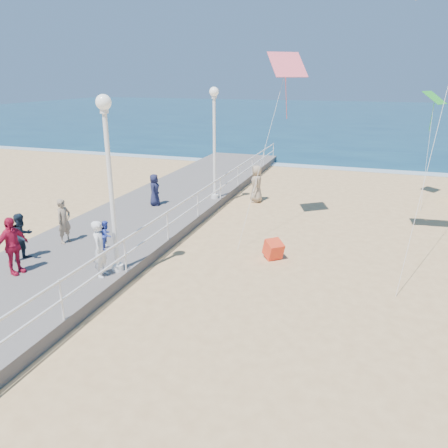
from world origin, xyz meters
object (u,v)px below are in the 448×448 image
(spectator_4, at_px, (154,190))
(spectator_7, at_px, (22,237))
(lamp_post_mid, at_px, (109,168))
(toddler_held, at_px, (106,235))
(box_kite, at_px, (273,251))
(lamp_post_far, at_px, (214,132))
(woman_holding_toddler, at_px, (100,249))
(beach_walker_c, at_px, (257,184))
(spectator_3, at_px, (12,246))
(spectator_6, at_px, (64,221))

(spectator_4, distance_m, spectator_7, 7.25)
(lamp_post_mid, xyz_separation_m, spectator_4, (-2.25, 6.95, -2.52))
(toddler_held, height_order, box_kite, toddler_held)
(lamp_post_far, distance_m, woman_holding_toddler, 9.78)
(lamp_post_far, distance_m, box_kite, 7.82)
(spectator_4, relative_size, box_kite, 2.48)
(beach_walker_c, bearing_deg, spectator_7, -38.33)
(woman_holding_toddler, relative_size, spectator_7, 1.10)
(toddler_held, height_order, beach_walker_c, toddler_held)
(woman_holding_toddler, bearing_deg, spectator_4, 2.30)
(spectator_4, bearing_deg, lamp_post_mid, -175.28)
(spectator_3, xyz_separation_m, spectator_6, (-0.24, 2.72, -0.09))
(spectator_3, relative_size, spectator_4, 1.22)
(spectator_3, bearing_deg, beach_walker_c, -10.98)
(spectator_3, distance_m, spectator_7, 1.13)
(spectator_7, relative_size, box_kite, 2.65)
(lamp_post_mid, xyz_separation_m, spectator_7, (-3.38, -0.21, -2.47))
(woman_holding_toddler, xyz_separation_m, toddler_held, (0.15, 0.15, 0.41))
(lamp_post_far, xyz_separation_m, beach_walker_c, (1.78, 1.40, -2.71))
(woman_holding_toddler, distance_m, beach_walker_c, 11.07)
(spectator_3, relative_size, box_kite, 3.02)
(toddler_held, xyz_separation_m, box_kite, (4.32, 3.69, -1.39))
(spectator_3, relative_size, beach_walker_c, 0.95)
(woman_holding_toddler, xyz_separation_m, spectator_3, (-2.62, -0.72, 0.03))
(lamp_post_far, height_order, spectator_7, lamp_post_far)
(spectator_3, height_order, spectator_6, spectator_3)
(lamp_post_mid, height_order, spectator_7, lamp_post_mid)
(spectator_6, relative_size, box_kite, 2.73)
(lamp_post_mid, relative_size, spectator_7, 3.35)
(box_kite, bearing_deg, beach_walker_c, 67.80)
(spectator_6, relative_size, spectator_7, 1.03)
(woman_holding_toddler, relative_size, spectator_4, 1.18)
(toddler_held, relative_size, spectator_3, 0.49)
(lamp_post_far, distance_m, beach_walker_c, 3.53)
(woman_holding_toddler, bearing_deg, lamp_post_far, -14.34)
(spectator_3, bearing_deg, spectator_4, 6.59)
(spectator_6, distance_m, beach_walker_c, 10.13)
(box_kite, bearing_deg, lamp_post_far, 85.44)
(beach_walker_c, bearing_deg, spectator_6, -41.16)
(woman_holding_toddler, distance_m, spectator_3, 2.72)
(spectator_3, bearing_deg, spectator_7, 39.08)
(spectator_3, distance_m, beach_walker_c, 12.49)
(toddler_held, distance_m, spectator_4, 7.62)
(beach_walker_c, bearing_deg, woman_holding_toddler, -22.83)
(spectator_6, height_order, spectator_7, spectator_6)
(toddler_held, bearing_deg, spectator_4, 3.69)
(spectator_3, xyz_separation_m, spectator_4, (0.60, 8.15, -0.16))
(beach_walker_c, bearing_deg, spectator_4, -61.84)
(lamp_post_far, bearing_deg, woman_holding_toddler, -91.37)
(lamp_post_mid, height_order, toddler_held, lamp_post_mid)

